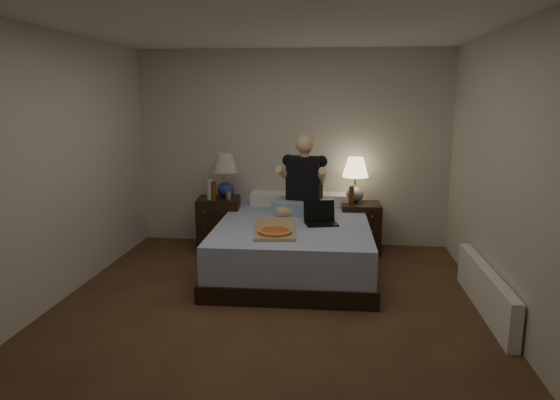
# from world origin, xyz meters

# --- Properties ---
(floor) EXTENTS (4.00, 4.50, 0.00)m
(floor) POSITION_xyz_m (0.00, 0.00, 0.00)
(floor) COLOR brown
(floor) RESTS_ON ground
(ceiling) EXTENTS (4.00, 4.50, 0.00)m
(ceiling) POSITION_xyz_m (0.00, 0.00, 2.50)
(ceiling) COLOR white
(ceiling) RESTS_ON ground
(wall_back) EXTENTS (4.00, 0.00, 2.50)m
(wall_back) POSITION_xyz_m (0.00, 2.25, 1.25)
(wall_back) COLOR silver
(wall_back) RESTS_ON ground
(wall_front) EXTENTS (4.00, 0.00, 2.50)m
(wall_front) POSITION_xyz_m (0.00, -2.25, 1.25)
(wall_front) COLOR silver
(wall_front) RESTS_ON ground
(wall_left) EXTENTS (0.00, 4.50, 2.50)m
(wall_left) POSITION_xyz_m (-2.00, 0.00, 1.25)
(wall_left) COLOR silver
(wall_left) RESTS_ON ground
(wall_right) EXTENTS (0.00, 4.50, 2.50)m
(wall_right) POSITION_xyz_m (2.00, 0.00, 1.25)
(wall_right) COLOR silver
(wall_right) RESTS_ON ground
(bed) EXTENTS (1.69, 2.22, 0.55)m
(bed) POSITION_xyz_m (0.12, 1.23, 0.27)
(bed) COLOR #5F78BE
(bed) RESTS_ON floor
(nightstand_left) EXTENTS (0.57, 0.52, 0.67)m
(nightstand_left) POSITION_xyz_m (-0.87, 1.80, 0.34)
(nightstand_left) COLOR black
(nightstand_left) RESTS_ON floor
(nightstand_right) EXTENTS (0.49, 0.44, 0.62)m
(nightstand_right) POSITION_xyz_m (0.89, 1.93, 0.31)
(nightstand_right) COLOR black
(nightstand_right) RESTS_ON floor
(lamp_left) EXTENTS (0.32, 0.32, 0.56)m
(lamp_left) POSITION_xyz_m (-0.79, 1.86, 0.95)
(lamp_left) COLOR navy
(lamp_left) RESTS_ON nightstand_left
(lamp_right) EXTENTS (0.41, 0.41, 0.56)m
(lamp_right) POSITION_xyz_m (0.81, 2.01, 0.90)
(lamp_right) COLOR gray
(lamp_right) RESTS_ON nightstand_right
(water_bottle) EXTENTS (0.07, 0.07, 0.25)m
(water_bottle) POSITION_xyz_m (-0.95, 1.68, 0.80)
(water_bottle) COLOR silver
(water_bottle) RESTS_ON nightstand_left
(soda_can) EXTENTS (0.07, 0.07, 0.10)m
(soda_can) POSITION_xyz_m (-0.73, 1.72, 0.72)
(soda_can) COLOR #A9A9A4
(soda_can) RESTS_ON nightstand_left
(beer_bottle_left) EXTENTS (0.06, 0.06, 0.23)m
(beer_bottle_left) POSITION_xyz_m (-0.89, 1.65, 0.79)
(beer_bottle_left) COLOR #5E360D
(beer_bottle_left) RESTS_ON nightstand_left
(beer_bottle_right) EXTENTS (0.06, 0.06, 0.23)m
(beer_bottle_right) POSITION_xyz_m (0.77, 1.85, 0.73)
(beer_bottle_right) COLOR #63320E
(beer_bottle_right) RESTS_ON nightstand_right
(person) EXTENTS (0.74, 0.63, 0.93)m
(person) POSITION_xyz_m (0.20, 1.61, 1.01)
(person) COLOR black
(person) RESTS_ON bed
(laptop) EXTENTS (0.40, 0.35, 0.24)m
(laptop) POSITION_xyz_m (0.43, 1.10, 0.67)
(laptop) COLOR black
(laptop) RESTS_ON bed
(pizza_box) EXTENTS (0.49, 0.80, 0.08)m
(pizza_box) POSITION_xyz_m (-0.01, 0.58, 0.59)
(pizza_box) COLOR tan
(pizza_box) RESTS_ON bed
(radiator) EXTENTS (0.10, 1.60, 0.40)m
(radiator) POSITION_xyz_m (1.93, 0.26, 0.20)
(radiator) COLOR white
(radiator) RESTS_ON floor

